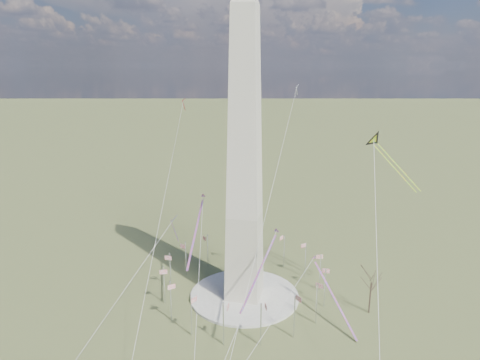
# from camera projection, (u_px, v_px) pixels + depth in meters

# --- Properties ---
(ground) EXTENTS (2000.00, 2000.00, 0.00)m
(ground) POSITION_uv_depth(u_px,v_px,m) (244.00, 297.00, 141.98)
(ground) COLOR #50572B
(ground) RESTS_ON ground
(plaza) EXTENTS (36.00, 36.00, 0.80)m
(plaza) POSITION_uv_depth(u_px,v_px,m) (244.00, 295.00, 141.87)
(plaza) COLOR beige
(plaza) RESTS_ON ground
(washington_monument) EXTENTS (15.56, 15.56, 100.00)m
(washington_monument) POSITION_uv_depth(u_px,v_px,m) (245.00, 155.00, 129.57)
(washington_monument) COLOR #B2AD95
(washington_monument) RESTS_ON plaza
(flagpole_ring) EXTENTS (54.40, 54.40, 13.00)m
(flagpole_ring) POSITION_uv_depth(u_px,v_px,m) (244.00, 277.00, 140.09)
(flagpole_ring) COLOR white
(flagpole_ring) RESTS_ON ground
(tree_near) EXTENTS (8.87, 8.87, 15.52)m
(tree_near) POSITION_uv_depth(u_px,v_px,m) (372.00, 280.00, 129.96)
(tree_near) COLOR #4F3930
(tree_near) RESTS_ON ground
(kite_delta_black) EXTENTS (16.92, 16.13, 15.68)m
(kite_delta_black) POSITION_uv_depth(u_px,v_px,m) (376.00, 143.00, 131.11)
(kite_delta_black) COLOR black
(kite_delta_black) RESTS_ON ground
(kite_diamond_purple) EXTENTS (1.91, 3.08, 9.76)m
(kite_diamond_purple) POSITION_uv_depth(u_px,v_px,m) (174.00, 222.00, 140.45)
(kite_diamond_purple) COLOR navy
(kite_diamond_purple) RESTS_ON ground
(kite_streamer_left) EXTENTS (7.34, 22.78, 15.95)m
(kite_streamer_left) POSITION_uv_depth(u_px,v_px,m) (265.00, 258.00, 120.21)
(kite_streamer_left) COLOR #EC5025
(kite_streamer_left) RESTS_ON ground
(kite_streamer_mid) EXTENTS (3.87, 24.35, 16.73)m
(kite_streamer_mid) POSITION_uv_depth(u_px,v_px,m) (198.00, 219.00, 136.96)
(kite_streamer_mid) COLOR #EC5025
(kite_streamer_mid) RESTS_ON ground
(kite_streamer_right) EXTENTS (15.13, 19.82, 16.22)m
(kite_streamer_right) POSITION_uv_depth(u_px,v_px,m) (327.00, 284.00, 129.28)
(kite_streamer_right) COLOR #EC5025
(kite_streamer_right) RESTS_ON ground
(kite_small_red) EXTENTS (1.29, 2.15, 5.03)m
(kite_small_red) POSITION_uv_depth(u_px,v_px,m) (184.00, 101.00, 171.34)
(kite_small_red) COLOR red
(kite_small_red) RESTS_ON ground
(kite_small_white) EXTENTS (1.20, 1.68, 4.22)m
(kite_small_white) POSITION_uv_depth(u_px,v_px,m) (297.00, 87.00, 168.98)
(kite_small_white) COLOR silver
(kite_small_white) RESTS_ON ground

